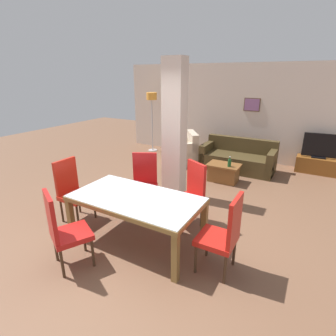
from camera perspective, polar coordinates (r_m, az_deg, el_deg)
The scene contains 16 objects.
ground_plane at distance 4.17m, azimuth -6.62°, elevation -15.36°, with size 18.00×18.00×0.00m, color brown.
back_wall at distance 7.99m, azimuth 14.65°, elevation 11.60°, with size 7.20×0.09×2.70m.
divider_pillar at distance 5.12m, azimuth 1.40°, elevation 8.00°, with size 0.41×0.31×2.70m.
dining_table at distance 3.86m, azimuth -6.97°, elevation -8.04°, with size 1.88×1.00×0.73m.
dining_chair_far_right at distance 4.31m, azimuth 4.83°, elevation -5.30°, with size 0.62×0.62×1.06m.
dining_chair_head_right at distance 3.35m, azimuth 12.09°, elevation -13.61°, with size 0.46×0.46×1.06m.
dining_chair_near_left at distance 3.61m, azimuth -21.83°, elevation -12.09°, with size 0.62×0.62×1.06m.
dining_chair_head_left at distance 4.72m, azimuth -20.11°, elevation -4.23°, with size 0.46×0.46×1.06m.
dining_chair_far_left at distance 4.77m, azimuth -5.13°, elevation -2.80°, with size 0.62×0.62×1.06m.
sofa at distance 7.15m, azimuth 14.96°, elevation 1.86°, with size 1.85×0.85×0.80m.
armchair at distance 7.44m, azimuth 3.09°, elevation 3.38°, with size 1.20×1.20×0.88m.
coffee_table at distance 6.29m, azimuth 11.97°, elevation -0.96°, with size 0.74×0.50×0.42m.
bottle at distance 6.07m, azimuth 13.23°, elevation 1.12°, with size 0.08×0.08×0.23m.
tv_stand at distance 7.68m, azimuth 29.62°, elevation 0.52°, with size 0.97×0.40×0.41m.
tv_screen at distance 7.55m, azimuth 30.26°, elevation 4.13°, with size 0.80×0.23×0.62m.
floor_lamp at distance 8.48m, azimuth -3.56°, elevation 14.13°, with size 0.32×0.32×1.87m.
Camera 1 is at (2.08, -2.71, 2.38)m, focal length 28.00 mm.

